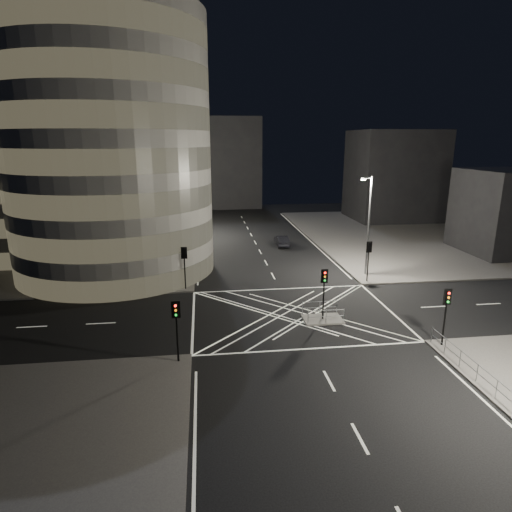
{
  "coord_description": "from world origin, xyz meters",
  "views": [
    {
      "loc": [
        -6.98,
        -31.38,
        13.56
      ],
      "look_at": [
        -2.14,
        7.09,
        3.0
      ],
      "focal_mm": 30.0,
      "sensor_mm": 36.0,
      "label": 1
    }
  ],
  "objects": [
    {
      "name": "sidewalk_far_right",
      "position": [
        29.0,
        27.0,
        0.07
      ],
      "size": [
        42.0,
        42.0,
        0.15
      ],
      "primitive_type": "cube",
      "color": "#524F4D",
      "rests_on": "ground"
    },
    {
      "name": "ground",
      "position": [
        0.0,
        0.0,
        0.0
      ],
      "size": [
        120.0,
        120.0,
        0.0
      ],
      "primitive_type": "plane",
      "color": "black",
      "rests_on": "ground"
    },
    {
      "name": "traffic_signal_nl",
      "position": [
        -8.8,
        -6.8,
        2.91
      ],
      "size": [
        0.55,
        0.22,
        4.0
      ],
      "color": "black",
      "rests_on": "sidewalk_near_left"
    },
    {
      "name": "building_right_near",
      "position": [
        30.0,
        16.0,
        5.15
      ],
      "size": [
        10.0,
        10.0,
        10.0
      ],
      "primitive_type": "cube",
      "color": "black",
      "rests_on": "sidewalk_far_right"
    },
    {
      "name": "railing_island_north",
      "position": [
        2.0,
        -0.6,
        0.7
      ],
      "size": [
        2.8,
        0.06,
        1.1
      ],
      "primitive_type": "cube",
      "color": "slate",
      "rests_on": "central_island"
    },
    {
      "name": "traffic_signal_fr",
      "position": [
        8.8,
        6.8,
        2.91
      ],
      "size": [
        0.55,
        0.22,
        4.0
      ],
      "color": "black",
      "rests_on": "sidewalk_far_right"
    },
    {
      "name": "office_block_rear",
      "position": [
        -22.0,
        42.0,
        11.15
      ],
      "size": [
        24.0,
        16.0,
        22.0
      ],
      "primitive_type": "cube",
      "color": "gray",
      "rests_on": "sidewalk_far_left"
    },
    {
      "name": "railing_island_south",
      "position": [
        2.0,
        -2.4,
        0.7
      ],
      "size": [
        2.8,
        0.06,
        1.1
      ],
      "primitive_type": "cube",
      "color": "slate",
      "rests_on": "central_island"
    },
    {
      "name": "office_tower_curved",
      "position": [
        -20.74,
        18.74,
        12.65
      ],
      "size": [
        30.0,
        29.0,
        27.2
      ],
      "color": "gray",
      "rests_on": "sidewalk_far_left"
    },
    {
      "name": "sidewalk_far_left",
      "position": [
        -29.0,
        27.0,
        0.07
      ],
      "size": [
        42.0,
        42.0,
        0.15
      ],
      "primitive_type": "cube",
      "color": "#524F4D",
      "rests_on": "ground"
    },
    {
      "name": "street_lamp_left_near",
      "position": [
        -9.44,
        12.0,
        5.54
      ],
      "size": [
        1.25,
        0.25,
        10.0
      ],
      "color": "slate",
      "rests_on": "sidewalk_far_left"
    },
    {
      "name": "railing_near_right",
      "position": [
        8.3,
        -12.15,
        0.7
      ],
      "size": [
        0.06,
        11.7,
        1.1
      ],
      "primitive_type": "cube",
      "color": "slate",
      "rests_on": "sidewalk_near_right"
    },
    {
      "name": "building_right_far",
      "position": [
        26.0,
        40.0,
        7.65
      ],
      "size": [
        14.0,
        12.0,
        15.0
      ],
      "primitive_type": "cube",
      "color": "black",
      "rests_on": "sidewalk_far_right"
    },
    {
      "name": "traffic_signal_island",
      "position": [
        2.0,
        -1.5,
        2.91
      ],
      "size": [
        0.55,
        0.22,
        4.0
      ],
      "color": "black",
      "rests_on": "central_island"
    },
    {
      "name": "tree_b",
      "position": [
        -10.5,
        15.0,
        4.47
      ],
      "size": [
        4.09,
        4.09,
        6.68
      ],
      "color": "black",
      "rests_on": "sidewalk_far_left"
    },
    {
      "name": "tree_e",
      "position": [
        -10.5,
        33.0,
        4.29
      ],
      "size": [
        3.66,
        3.66,
        6.26
      ],
      "color": "black",
      "rests_on": "sidewalk_far_left"
    },
    {
      "name": "traffic_signal_nr",
      "position": [
        8.8,
        -6.8,
        2.91
      ],
      "size": [
        0.55,
        0.22,
        4.0
      ],
      "color": "black",
      "rests_on": "sidewalk_near_right"
    },
    {
      "name": "traffic_signal_fl",
      "position": [
        -8.8,
        6.8,
        2.91
      ],
      "size": [
        0.55,
        0.22,
        4.0
      ],
      "color": "black",
      "rests_on": "sidewalk_far_left"
    },
    {
      "name": "central_island",
      "position": [
        2.0,
        -1.5,
        0.07
      ],
      "size": [
        3.0,
        2.0,
        0.15
      ],
      "primitive_type": "cube",
      "color": "slate",
      "rests_on": "ground"
    },
    {
      "name": "tree_a",
      "position": [
        -10.5,
        9.0,
        4.55
      ],
      "size": [
        4.5,
        4.5,
        7.0
      ],
      "color": "black",
      "rests_on": "sidewalk_far_left"
    },
    {
      "name": "building_far_end",
      "position": [
        -4.0,
        58.0,
        9.0
      ],
      "size": [
        18.0,
        8.0,
        18.0
      ],
      "primitive_type": "cube",
      "color": "black",
      "rests_on": "ground"
    },
    {
      "name": "tree_c",
      "position": [
        -10.5,
        21.0,
        4.49
      ],
      "size": [
        3.73,
        3.73,
        6.49
      ],
      "color": "black",
      "rests_on": "sidewalk_far_left"
    },
    {
      "name": "street_lamp_left_far",
      "position": [
        -9.44,
        30.0,
        5.54
      ],
      "size": [
        1.25,
        0.25,
        10.0
      ],
      "color": "slate",
      "rests_on": "sidewalk_far_left"
    },
    {
      "name": "sedan",
      "position": [
        3.25,
        22.69,
        0.69
      ],
      "size": [
        1.45,
        4.17,
        1.37
      ],
      "primitive_type": "imported",
      "rotation": [
        0.0,
        0.0,
        3.14
      ],
      "color": "black",
      "rests_on": "ground"
    },
    {
      "name": "street_lamp_right_far",
      "position": [
        9.44,
        9.0,
        5.54
      ],
      "size": [
        1.25,
        0.25,
        10.0
      ],
      "color": "slate",
      "rests_on": "sidewalk_far_right"
    },
    {
      "name": "tree_d",
      "position": [
        -10.5,
        27.0,
        5.48
      ],
      "size": [
        4.37,
        4.37,
        7.86
      ],
      "color": "black",
      "rests_on": "sidewalk_far_left"
    }
  ]
}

